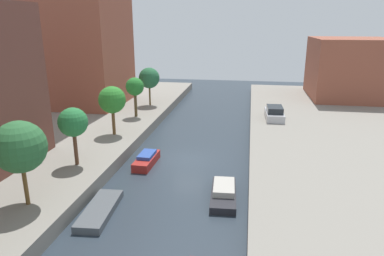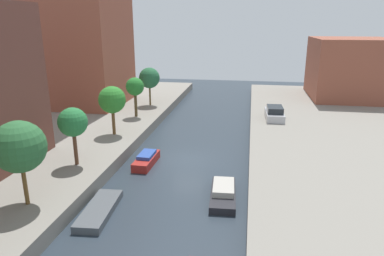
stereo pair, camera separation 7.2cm
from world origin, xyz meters
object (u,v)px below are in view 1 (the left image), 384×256
Objects in this scene: street_tree_3 at (112,100)px; street_tree_4 at (135,87)px; low_block_right at (349,68)px; moored_boat_left_2 at (147,160)px; moored_boat_left_1 at (100,210)px; street_tree_1 at (20,147)px; parked_car at (274,113)px; moored_boat_right_2 at (224,193)px; street_tree_2 at (73,123)px; street_tree_5 at (149,78)px.

street_tree_3 is 6.45m from street_tree_4.
low_block_right is 3.05× the size of moored_boat_left_2.
street_tree_3 is 0.97× the size of moored_boat_left_1.
street_tree_1 is at bearing -115.62° from moored_boat_left_2.
street_tree_1 is 1.14× the size of street_tree_4.
street_tree_3 is 1.00× the size of parked_car.
moored_boat_right_2 reaches higher than moored_boat_left_1.
street_tree_1 is at bearing -161.11° from moored_boat_left_1.
moored_boat_left_2 is at bearing 85.59° from moored_boat_left_1.
street_tree_1 is 1.16× the size of street_tree_2.
moored_boat_right_2 is at bearing -38.86° from street_tree_3.
moored_boat_left_2 reaches higher than moored_boat_right_2.
street_tree_5 is (0.00, 12.03, 0.17)m from street_tree_3.
street_tree_1 reaches higher than street_tree_2.
street_tree_4 reaches higher than street_tree_2.
parked_car is at bearing 60.62° from moored_boat_left_1.
moored_boat_left_2 reaches higher than moored_boat_left_1.
moored_boat_left_1 is at bearing -119.38° from parked_car.
moored_boat_right_2 is (6.54, -4.54, -0.05)m from moored_boat_left_2.
moored_boat_left_2 is at bearing -129.64° from low_block_right.
street_tree_1 is 10.79m from moored_boat_left_2.
low_block_right reaches higher than moored_boat_right_2.
street_tree_1 reaches higher than street_tree_3.
street_tree_5 is 1.05× the size of moored_boat_right_2.
low_block_right reaches higher than parked_car.
street_tree_3 is at bearing -151.81° from parked_car.
parked_car is (14.97, 21.25, -2.88)m from street_tree_1.
street_tree_2 is at bearing -134.34° from parked_car.
street_tree_3 is 0.96× the size of street_tree_5.
street_tree_4 is at bearing 112.07° from moored_boat_left_2.
parked_car is at bearing 28.19° from street_tree_3.
low_block_right is at bearing 50.36° from moored_boat_left_2.
street_tree_1 reaches higher than moored_boat_left_1.
street_tree_4 is 0.92× the size of street_tree_5.
parked_car is 1.22× the size of moored_boat_left_2.
street_tree_5 is at bearing 90.00° from street_tree_2.
street_tree_5 reaches higher than street_tree_3.
street_tree_1 is 1.07× the size of moored_boat_left_1.
street_tree_2 is 0.95× the size of parked_car.
street_tree_3 is (0.00, 13.22, -0.23)m from street_tree_1.
moored_boat_left_2 is 7.96m from moored_boat_right_2.
moored_boat_left_2 is at bearing 35.55° from street_tree_2.
street_tree_4 is 12.13m from moored_boat_left_2.
street_tree_5 is 1.01× the size of moored_boat_left_1.
moored_boat_right_2 is (-4.11, -16.78, -1.23)m from parked_car.
street_tree_4 is 0.97× the size of moored_boat_right_2.
street_tree_4 is (-0.00, 6.45, 0.03)m from street_tree_3.
low_block_right reaches higher than moored_boat_left_2.
moored_boat_right_2 is at bearing -115.91° from low_block_right.
street_tree_5 is at bearing 90.00° from street_tree_4.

